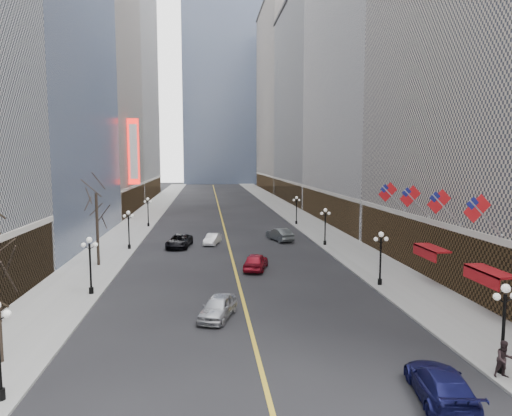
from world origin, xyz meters
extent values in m
cube|color=gray|center=(14.00, 70.00, 0.07)|extent=(6.00, 230.00, 0.15)
cube|color=gray|center=(-14.00, 70.00, 0.07)|extent=(6.00, 230.00, 0.15)
cube|color=gold|center=(0.00, 80.00, 0.01)|extent=(0.25, 200.00, 0.02)
cube|color=brown|center=(18.40, 29.00, 2.60)|extent=(2.80, 41.00, 5.00)
cube|color=beige|center=(30.00, 68.00, 34.00)|extent=(26.00, 36.00, 68.00)
cube|color=brown|center=(18.40, 68.00, 2.60)|extent=(2.80, 35.00, 5.00)
cube|color=gray|center=(30.00, 106.00, 24.00)|extent=(26.00, 40.00, 48.00)
cube|color=#38383A|center=(30.00, 106.00, 48.40)|extent=(26.60, 40.60, 0.80)
cube|color=brown|center=(18.40, 106.00, 2.60)|extent=(2.80, 39.00, 5.00)
cube|color=#AB9F8E|center=(30.00, 149.00, 31.00)|extent=(26.00, 46.00, 62.00)
cube|color=#38383A|center=(30.00, 149.00, 62.40)|extent=(26.60, 46.60, 0.80)
cube|color=brown|center=(18.40, 149.00, 2.60)|extent=(2.80, 45.00, 5.00)
cube|color=#AB9F8E|center=(-30.00, 87.00, 25.00)|extent=(26.00, 30.00, 50.00)
cube|color=brown|center=(-18.40, 87.00, 2.60)|extent=(2.80, 29.00, 5.00)
cube|color=beige|center=(-30.00, 121.00, 36.00)|extent=(26.00, 38.00, 72.00)
cube|color=brown|center=(-18.40, 121.00, 2.60)|extent=(2.80, 37.00, 5.00)
cylinder|color=black|center=(11.80, 14.00, 0.40)|extent=(0.36, 0.36, 0.50)
cylinder|color=black|center=(11.80, 14.00, 2.15)|extent=(0.16, 0.16, 4.00)
sphere|color=white|center=(11.80, 14.00, 4.45)|extent=(0.44, 0.44, 0.44)
sphere|color=white|center=(11.35, 14.00, 4.05)|extent=(0.36, 0.36, 0.36)
cylinder|color=black|center=(11.80, 30.00, 0.40)|extent=(0.36, 0.36, 0.50)
cylinder|color=black|center=(11.80, 30.00, 2.15)|extent=(0.16, 0.16, 4.00)
sphere|color=white|center=(11.80, 30.00, 4.45)|extent=(0.44, 0.44, 0.44)
sphere|color=white|center=(11.35, 30.00, 4.05)|extent=(0.36, 0.36, 0.36)
sphere|color=white|center=(12.25, 30.00, 4.05)|extent=(0.36, 0.36, 0.36)
cylinder|color=black|center=(11.80, 48.00, 0.40)|extent=(0.36, 0.36, 0.50)
cylinder|color=black|center=(11.80, 48.00, 2.15)|extent=(0.16, 0.16, 4.00)
sphere|color=white|center=(11.80, 48.00, 4.45)|extent=(0.44, 0.44, 0.44)
sphere|color=white|center=(11.35, 48.00, 4.05)|extent=(0.36, 0.36, 0.36)
sphere|color=white|center=(12.25, 48.00, 4.05)|extent=(0.36, 0.36, 0.36)
cylinder|color=black|center=(11.80, 66.00, 0.40)|extent=(0.36, 0.36, 0.50)
cylinder|color=black|center=(11.80, 66.00, 2.15)|extent=(0.16, 0.16, 4.00)
sphere|color=white|center=(11.80, 66.00, 4.45)|extent=(0.44, 0.44, 0.44)
sphere|color=white|center=(11.35, 66.00, 4.05)|extent=(0.36, 0.36, 0.36)
sphere|color=white|center=(12.25, 66.00, 4.05)|extent=(0.36, 0.36, 0.36)
cylinder|color=black|center=(-11.80, 14.00, 0.40)|extent=(0.36, 0.36, 0.50)
sphere|color=white|center=(-11.35, 14.00, 4.05)|extent=(0.36, 0.36, 0.36)
cylinder|color=black|center=(-11.80, 30.00, 0.40)|extent=(0.36, 0.36, 0.50)
cylinder|color=black|center=(-11.80, 30.00, 2.15)|extent=(0.16, 0.16, 4.00)
sphere|color=white|center=(-11.80, 30.00, 4.45)|extent=(0.44, 0.44, 0.44)
sphere|color=white|center=(-12.25, 30.00, 4.05)|extent=(0.36, 0.36, 0.36)
sphere|color=white|center=(-11.35, 30.00, 4.05)|extent=(0.36, 0.36, 0.36)
cylinder|color=black|center=(-11.80, 48.00, 0.40)|extent=(0.36, 0.36, 0.50)
cylinder|color=black|center=(-11.80, 48.00, 2.15)|extent=(0.16, 0.16, 4.00)
sphere|color=white|center=(-11.80, 48.00, 4.45)|extent=(0.44, 0.44, 0.44)
sphere|color=white|center=(-12.25, 48.00, 4.05)|extent=(0.36, 0.36, 0.36)
sphere|color=white|center=(-11.35, 48.00, 4.05)|extent=(0.36, 0.36, 0.36)
cylinder|color=black|center=(-11.80, 66.00, 0.40)|extent=(0.36, 0.36, 0.50)
cylinder|color=black|center=(-11.80, 66.00, 2.15)|extent=(0.16, 0.16, 4.00)
sphere|color=white|center=(-11.80, 66.00, 4.45)|extent=(0.44, 0.44, 0.44)
sphere|color=white|center=(-12.25, 66.00, 4.05)|extent=(0.36, 0.36, 0.36)
sphere|color=white|center=(-11.35, 66.00, 4.05)|extent=(0.36, 0.36, 0.36)
cylinder|color=#B2B2B7|center=(15.80, 22.00, 6.80)|extent=(2.49, 0.12, 2.49)
cube|color=red|center=(15.15, 22.00, 7.45)|extent=(1.94, 0.04, 1.94)
cube|color=navy|center=(14.80, 22.00, 7.80)|extent=(0.88, 0.06, 0.88)
cylinder|color=#B2B2B7|center=(15.80, 27.00, 6.80)|extent=(2.49, 0.12, 2.49)
cube|color=red|center=(15.15, 27.00, 7.45)|extent=(1.94, 0.04, 1.94)
cube|color=navy|center=(14.80, 27.00, 7.80)|extent=(0.88, 0.06, 0.88)
cylinder|color=#B2B2B7|center=(15.80, 32.00, 6.80)|extent=(2.49, 0.12, 2.49)
cube|color=red|center=(15.15, 32.00, 7.45)|extent=(1.94, 0.04, 1.94)
cube|color=navy|center=(14.80, 32.00, 7.80)|extent=(0.88, 0.06, 0.88)
cylinder|color=#B2B2B7|center=(15.80, 37.00, 6.80)|extent=(2.49, 0.12, 2.49)
cube|color=red|center=(15.15, 37.00, 7.45)|extent=(1.94, 0.04, 1.94)
cube|color=navy|center=(14.80, 37.00, 7.80)|extent=(0.88, 0.06, 0.88)
cube|color=maroon|center=(16.30, 22.00, 3.20)|extent=(1.40, 4.00, 0.15)
cube|color=maroon|center=(15.65, 22.00, 2.80)|extent=(0.10, 4.00, 0.90)
cube|color=maroon|center=(16.30, 30.00, 3.20)|extent=(1.40, 4.00, 0.15)
cube|color=maroon|center=(15.65, 30.00, 2.80)|extent=(0.10, 4.00, 0.90)
cube|color=red|center=(-15.90, 80.00, 12.00)|extent=(2.00, 0.50, 12.00)
cube|color=white|center=(-15.85, 80.00, 12.00)|extent=(1.40, 0.55, 10.00)
cylinder|color=#2D231C|center=(-13.50, 40.00, 3.75)|extent=(0.28, 0.28, 7.20)
imported|color=#B7BABF|center=(-2.00, 23.77, 0.76)|extent=(3.16, 4.81, 1.52)
imported|color=white|center=(-2.00, 50.59, 0.66)|extent=(2.46, 4.24, 1.32)
imported|color=black|center=(-6.02, 48.99, 0.77)|extent=(3.34, 5.87, 1.55)
imported|color=#131448|center=(7.57, 12.05, 0.78)|extent=(3.06, 5.65, 1.56)
imported|color=maroon|center=(2.00, 36.89, 0.82)|extent=(3.16, 5.15, 1.64)
imported|color=#4B5153|center=(6.83, 52.20, 0.82)|extent=(3.18, 5.28, 1.64)
imported|color=black|center=(11.60, 13.53, 1.07)|extent=(0.93, 0.57, 1.83)
camera|label=1|loc=(-2.68, -6.20, 10.76)|focal=32.00mm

